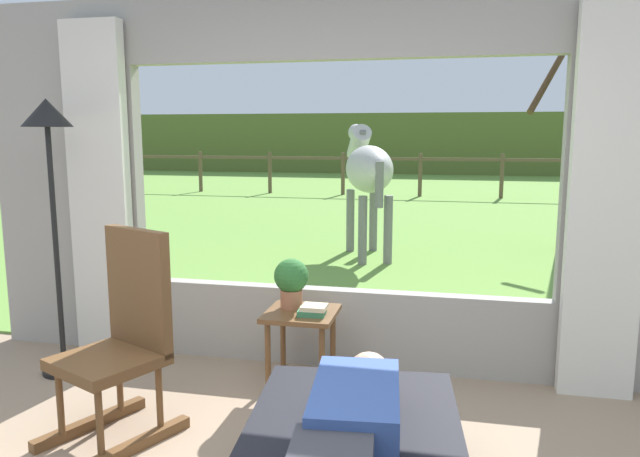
# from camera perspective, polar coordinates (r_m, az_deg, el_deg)

# --- Properties ---
(back_wall_with_window) EXTENTS (5.20, 0.12, 2.55)m
(back_wall_with_window) POSITION_cam_1_polar(r_m,az_deg,el_deg) (4.08, 1.39, 3.77)
(back_wall_with_window) COLOR #9E998E
(back_wall_with_window) RESTS_ON ground_plane
(curtain_panel_left) EXTENTS (0.44, 0.10, 2.40)m
(curtain_panel_left) POSITION_cam_1_polar(r_m,az_deg,el_deg) (4.59, -20.21, 3.18)
(curtain_panel_left) COLOR silver
(curtain_panel_left) RESTS_ON ground_plane
(curtain_panel_right) EXTENTS (0.44, 0.10, 2.40)m
(curtain_panel_right) POSITION_cam_1_polar(r_m,az_deg,el_deg) (3.98, 25.63, 2.02)
(curtain_panel_right) COLOR silver
(curtain_panel_right) RESTS_ON ground_plane
(outdoor_pasture_lawn) EXTENTS (36.00, 21.68, 0.02)m
(outdoor_pasture_lawn) POSITION_cam_1_polar(r_m,az_deg,el_deg) (14.99, 9.35, 2.78)
(outdoor_pasture_lawn) COLOR olive
(outdoor_pasture_lawn) RESTS_ON ground_plane
(distant_hill_ridge) EXTENTS (36.00, 2.00, 2.40)m
(distant_hill_ridge) POSITION_cam_1_polar(r_m,az_deg,el_deg) (24.74, 10.68, 7.95)
(distant_hill_ridge) COLOR #55662D
(distant_hill_ridge) RESTS_ON ground_plane
(reclining_person) EXTENTS (0.40, 1.44, 0.22)m
(reclining_person) POSITION_cam_1_polar(r_m,az_deg,el_deg) (2.33, 2.60, -19.28)
(reclining_person) COLOR #334C8C
(reclining_person) RESTS_ON recliner_sofa
(rocking_chair) EXTENTS (0.70, 0.81, 1.12)m
(rocking_chair) POSITION_cam_1_polar(r_m,az_deg,el_deg) (3.43, -18.19, -9.78)
(rocking_chair) COLOR brown
(rocking_chair) RESTS_ON ground_plane
(side_table) EXTENTS (0.44, 0.44, 0.52)m
(side_table) POSITION_cam_1_polar(r_m,az_deg,el_deg) (3.82, -1.79, -9.23)
(side_table) COLOR brown
(side_table) RESTS_ON ground_plane
(potted_plant) EXTENTS (0.22, 0.22, 0.32)m
(potted_plant) POSITION_cam_1_polar(r_m,az_deg,el_deg) (3.82, -2.76, -4.92)
(potted_plant) COLOR #9E6042
(potted_plant) RESTS_ON side_table
(book_stack) EXTENTS (0.18, 0.16, 0.06)m
(book_stack) POSITION_cam_1_polar(r_m,az_deg,el_deg) (3.71, -0.68, -7.78)
(book_stack) COLOR #337247
(book_stack) RESTS_ON side_table
(floor_lamp_left) EXTENTS (0.32, 0.32, 1.85)m
(floor_lamp_left) POSITION_cam_1_polar(r_m,az_deg,el_deg) (4.29, -24.37, 6.47)
(floor_lamp_left) COLOR black
(floor_lamp_left) RESTS_ON ground_plane
(horse) EXTENTS (0.96, 1.80, 1.73)m
(horse) POSITION_cam_1_polar(r_m,az_deg,el_deg) (7.80, 4.55, 5.59)
(horse) COLOR #B2B2AD
(horse) RESTS_ON outdoor_pasture_lawn
(pasture_tree) EXTENTS (1.37, 1.36, 2.87)m
(pasture_tree) POSITION_cam_1_polar(r_m,az_deg,el_deg) (8.93, 23.13, 7.16)
(pasture_tree) COLOR #4C3823
(pasture_tree) RESTS_ON outdoor_pasture_lawn
(pasture_fence_line) EXTENTS (16.10, 0.10, 1.10)m
(pasture_fence_line) POSITION_cam_1_polar(r_m,az_deg,el_deg) (15.51, 9.54, 5.71)
(pasture_fence_line) COLOR brown
(pasture_fence_line) RESTS_ON outdoor_pasture_lawn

